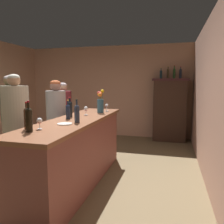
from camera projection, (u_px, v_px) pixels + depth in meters
floor at (50, 180)px, 3.66m from camera, size 8.67×8.67×0.00m
wall_back at (108, 91)px, 6.75m from camera, size 4.93×0.12×2.61m
wall_right at (220, 103)px, 2.86m from camera, size 0.12×6.79×2.61m
bar_counter at (77, 152)px, 3.43m from camera, size 0.68×2.75×1.02m
display_cabinet at (170, 109)px, 6.04m from camera, size 0.93×0.45×1.67m
wine_bottle_merlot at (27, 117)px, 2.60m from camera, size 0.06×0.06×0.32m
wine_bottle_malbec at (70, 108)px, 3.54m from camera, size 0.07×0.07×0.31m
wine_bottle_riesling at (77, 113)px, 3.05m from camera, size 0.07×0.07×0.31m
wine_bottle_pinot at (29, 119)px, 2.46m from camera, size 0.08×0.08×0.34m
wine_bottle_syrah at (68, 111)px, 3.35m from camera, size 0.06×0.06×0.28m
wine_glass_front at (107, 106)px, 4.26m from camera, size 0.07×0.07×0.14m
wine_glass_mid at (86, 109)px, 3.76m from camera, size 0.07×0.07×0.15m
wine_glass_rear at (40, 121)px, 2.62m from camera, size 0.07×0.07×0.13m
flower_arrangement at (100, 102)px, 4.06m from camera, size 0.14×0.14×0.42m
cheese_plate at (65, 124)px, 2.93m from camera, size 0.19×0.19×0.01m
display_bottle_left at (161, 74)px, 5.98m from camera, size 0.06×0.06×0.29m
display_bottle_midleft at (168, 73)px, 5.93m from camera, size 0.06×0.06×0.32m
display_bottle_center at (174, 73)px, 5.89m from camera, size 0.06×0.06×0.34m
display_bottle_midright at (180, 73)px, 5.85m from camera, size 0.07×0.07×0.31m
patron_redhead at (56, 120)px, 4.18m from camera, size 0.36×0.36×1.60m
patron_by_cabinet at (11, 116)px, 4.29m from camera, size 0.35×0.35×1.69m
patron_near_entrance at (63, 115)px, 4.94m from camera, size 0.36×0.36×1.56m
patron_in_grey at (17, 128)px, 3.26m from camera, size 0.37×0.37×1.68m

